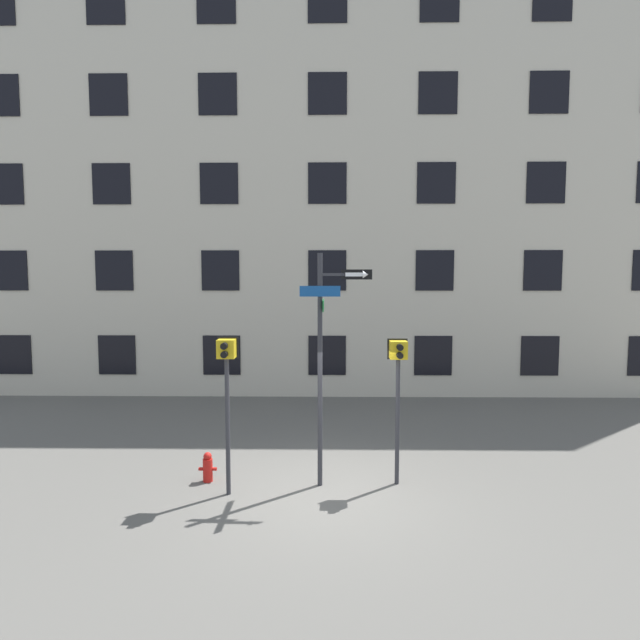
{
  "coord_description": "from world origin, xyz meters",
  "views": [
    {
      "loc": [
        0.01,
        -8.52,
        3.81
      ],
      "look_at": [
        -0.13,
        0.48,
        3.09
      ],
      "focal_mm": 28.0,
      "sensor_mm": 36.0,
      "label": 1
    }
  ],
  "objects_px": {
    "fire_hydrant": "(208,467)",
    "pedestrian_signal_left": "(227,375)",
    "pedestrian_signal_right": "(398,373)",
    "street_sign_pole": "(324,349)"
  },
  "relations": [
    {
      "from": "pedestrian_signal_left",
      "to": "fire_hydrant",
      "type": "height_order",
      "value": "pedestrian_signal_left"
    },
    {
      "from": "street_sign_pole",
      "to": "pedestrian_signal_left",
      "type": "xyz_separation_m",
      "value": [
        -1.71,
        -0.42,
        -0.39
      ]
    },
    {
      "from": "pedestrian_signal_right",
      "to": "fire_hydrant",
      "type": "xyz_separation_m",
      "value": [
        -3.57,
        0.06,
        -1.83
      ]
    },
    {
      "from": "pedestrian_signal_right",
      "to": "fire_hydrant",
      "type": "height_order",
      "value": "pedestrian_signal_right"
    },
    {
      "from": "street_sign_pole",
      "to": "pedestrian_signal_right",
      "type": "xyz_separation_m",
      "value": [
        1.36,
        0.09,
        -0.45
      ]
    },
    {
      "from": "street_sign_pole",
      "to": "pedestrian_signal_right",
      "type": "bearing_deg",
      "value": 3.63
    },
    {
      "from": "fire_hydrant",
      "to": "pedestrian_signal_left",
      "type": "bearing_deg",
      "value": -48.12
    },
    {
      "from": "pedestrian_signal_right",
      "to": "fire_hydrant",
      "type": "relative_size",
      "value": 4.84
    },
    {
      "from": "pedestrian_signal_left",
      "to": "pedestrian_signal_right",
      "type": "relative_size",
      "value": 1.03
    },
    {
      "from": "pedestrian_signal_left",
      "to": "pedestrian_signal_right",
      "type": "distance_m",
      "value": 3.1
    }
  ]
}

